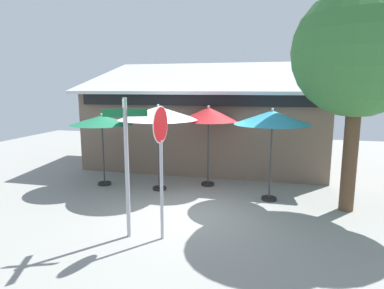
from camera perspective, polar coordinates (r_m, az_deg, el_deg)
ground_plane at (r=9.15m, az=-0.75°, el=-11.55°), size 28.00×28.00×0.10m
cafe_building at (r=14.27m, az=2.69°, el=3.45°), size 9.84×5.34×4.46m
street_sign_post at (r=7.21m, az=-11.24°, el=-1.44°), size 0.87×0.93×3.08m
stop_sign at (r=6.97m, az=-5.38°, el=-0.54°), size 0.07×0.78×2.91m
patio_umbrella_forest_green_left at (r=11.36m, az=-15.29°, el=3.95°), size 2.07×2.07×2.44m
patio_umbrella_ivory_center at (r=10.45m, az=-5.86°, el=5.35°), size 2.53×2.53×2.77m
patio_umbrella_crimson_right at (r=10.90m, az=2.86°, el=5.11°), size 2.00×2.00×2.70m
patio_umbrella_teal_far_right at (r=9.67m, az=13.66°, el=4.42°), size 2.17×2.17×2.71m
shade_tree at (r=9.49m, az=28.21°, el=13.40°), size 3.68×3.30×5.81m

